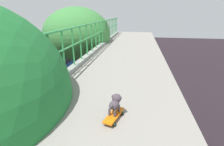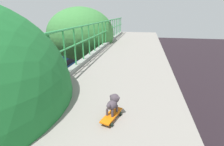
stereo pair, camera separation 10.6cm
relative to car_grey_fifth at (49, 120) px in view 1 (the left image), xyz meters
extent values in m
cylinder|color=green|center=(4.25, -7.47, 6.39)|extent=(0.04, 0.04, 1.07)
cylinder|color=green|center=(4.25, -6.81, 6.39)|extent=(0.04, 0.04, 1.07)
cylinder|color=green|center=(4.25, -6.16, 6.39)|extent=(0.04, 0.04, 1.07)
cylinder|color=green|center=(4.25, -5.50, 6.39)|extent=(0.04, 0.04, 1.07)
cylinder|color=green|center=(4.25, -4.84, 6.39)|extent=(0.04, 0.04, 1.07)
cylinder|color=green|center=(4.25, -4.19, 6.39)|extent=(0.04, 0.04, 1.07)
cylinder|color=green|center=(4.25, -3.53, 6.39)|extent=(0.04, 0.04, 1.07)
cylinder|color=green|center=(4.25, -2.87, 6.39)|extent=(0.04, 0.04, 1.07)
cylinder|color=green|center=(4.25, -2.22, 6.39)|extent=(0.04, 0.04, 1.07)
cylinder|color=green|center=(4.25, -1.56, 6.39)|extent=(0.04, 0.04, 1.07)
cylinder|color=green|center=(4.25, -0.90, 6.39)|extent=(0.04, 0.04, 1.07)
cylinder|color=green|center=(4.25, -0.25, 6.39)|extent=(0.04, 0.04, 1.07)
cylinder|color=green|center=(4.25, 0.41, 6.39)|extent=(0.04, 0.04, 1.07)
cylinder|color=green|center=(4.25, 1.07, 6.39)|extent=(0.04, 0.04, 1.07)
cylinder|color=green|center=(4.25, 1.72, 6.39)|extent=(0.04, 0.04, 1.07)
cylinder|color=green|center=(4.25, 2.38, 6.39)|extent=(0.04, 0.04, 1.07)
cylinder|color=green|center=(4.25, 3.03, 6.39)|extent=(0.04, 0.04, 1.07)
cylinder|color=green|center=(4.25, 3.69, 6.39)|extent=(0.04, 0.04, 1.07)
cylinder|color=green|center=(4.25, 4.35, 6.39)|extent=(0.04, 0.04, 1.07)
cube|color=slate|center=(0.00, 0.08, -0.13)|extent=(1.82, 4.58, 0.61)
cube|color=#1E232B|center=(0.00, -0.25, 0.45)|extent=(1.56, 2.00, 0.54)
cylinder|color=black|center=(0.87, 1.58, -0.31)|extent=(0.19, 0.66, 0.66)
cylinder|color=black|center=(-0.87, 1.58, -0.31)|extent=(0.19, 0.66, 0.66)
cylinder|color=black|center=(0.87, -1.42, -0.31)|extent=(0.19, 0.66, 0.66)
cylinder|color=black|center=(-0.87, -1.42, -0.31)|extent=(0.19, 0.66, 0.66)
cube|color=navy|center=(-3.73, 10.16, 1.24)|extent=(2.55, 10.58, 3.20)
cube|color=black|center=(-3.73, 10.16, 1.80)|extent=(2.57, 9.73, 0.70)
cylinder|color=black|center=(-2.50, 13.86, -0.16)|extent=(0.28, 0.96, 0.96)
cylinder|color=black|center=(-4.96, 13.86, -0.16)|extent=(0.28, 0.96, 0.96)
cylinder|color=black|center=(-2.50, 7.25, -0.16)|extent=(0.28, 0.96, 0.96)
cylinder|color=black|center=(-4.96, 7.25, -0.16)|extent=(0.28, 0.96, 0.96)
cylinder|color=brown|center=(2.56, 0.03, 2.24)|extent=(0.37, 0.37, 5.75)
ellipsoid|color=#3E833E|center=(2.56, 0.03, 6.16)|extent=(3.82, 3.82, 2.99)
cube|color=orange|center=(5.81, -7.19, 5.81)|extent=(0.29, 0.53, 0.02)
cylinder|color=black|center=(5.94, -7.06, 5.76)|extent=(0.04, 0.07, 0.06)
cylinder|color=black|center=(5.77, -7.01, 5.76)|extent=(0.04, 0.07, 0.06)
cylinder|color=black|center=(5.85, -7.38, 5.76)|extent=(0.04, 0.07, 0.06)
cylinder|color=black|center=(5.69, -7.33, 5.76)|extent=(0.04, 0.07, 0.06)
cylinder|color=#493E46|center=(5.88, -7.09, 5.88)|extent=(0.04, 0.04, 0.11)
cylinder|color=#493E46|center=(5.79, -7.07, 5.88)|extent=(0.04, 0.04, 0.11)
cylinder|color=#493E46|center=(5.83, -7.25, 5.88)|extent=(0.04, 0.04, 0.11)
cylinder|color=#493E46|center=(5.75, -7.23, 5.88)|extent=(0.04, 0.04, 0.11)
ellipsoid|color=#493E46|center=(5.81, -7.16, 5.97)|extent=(0.20, 0.25, 0.13)
sphere|color=#493E46|center=(5.84, -7.07, 6.04)|extent=(0.15, 0.15, 0.15)
ellipsoid|color=#4C314A|center=(5.86, -7.00, 6.03)|extent=(0.07, 0.08, 0.05)
sphere|color=#493E46|center=(5.89, -7.08, 6.06)|extent=(0.06, 0.06, 0.06)
sphere|color=#493E46|center=(5.78, -7.05, 6.06)|extent=(0.06, 0.06, 0.06)
sphere|color=#493E46|center=(5.78, -7.27, 6.02)|extent=(0.07, 0.07, 0.07)
camera|label=1|loc=(6.16, -9.47, 7.35)|focal=27.11mm
camera|label=2|loc=(6.26, -9.45, 7.35)|focal=27.11mm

